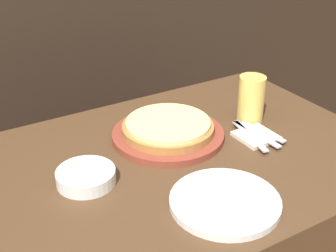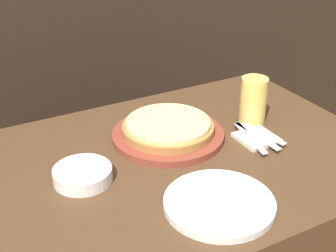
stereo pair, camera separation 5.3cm
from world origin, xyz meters
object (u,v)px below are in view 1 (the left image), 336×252
side_bowl (86,177)px  beer_glass (251,97)px  fork (250,136)px  dinner_plate (225,202)px  dinner_knife (256,134)px  pizza_on_board (168,131)px  spoon (263,132)px

side_bowl → beer_glass: bearing=5.3°
fork → dinner_plate: bearing=-140.0°
fork → dinner_knife: bearing=0.0°
side_bowl → fork: side_bowl is taller
pizza_on_board → beer_glass: bearing=-7.5°
beer_glass → dinner_knife: size_ratio=0.78×
fork → spoon: (0.05, -0.00, 0.00)m
beer_glass → dinner_plate: (-0.34, -0.31, -0.07)m
spoon → dinner_plate: bearing=-145.0°
dinner_plate → fork: 0.33m
pizza_on_board → fork: 0.24m
pizza_on_board → side_bowl: (-0.30, -0.09, -0.01)m
pizza_on_board → fork: bearing=-34.4°
side_bowl → dinner_knife: 0.53m
dinner_plate → fork: (0.25, 0.21, 0.01)m
pizza_on_board → spoon: bearing=-28.7°
spoon → side_bowl: bearing=175.3°
pizza_on_board → side_bowl: size_ratio=2.21×
fork → spoon: 0.05m
dinner_plate → spoon: size_ratio=1.63×
side_bowl → spoon: size_ratio=0.93×
pizza_on_board → spoon: pizza_on_board is taller
dinner_knife → spoon: bearing=-0.0°
dinner_knife → spoon: size_ratio=1.18×
fork → side_bowl: bearing=174.8°
beer_glass → fork: size_ratio=0.78×
dinner_plate → side_bowl: bearing=133.8°
fork → dinner_knife: 0.03m
dinner_plate → side_bowl: (-0.25, 0.26, 0.01)m
fork → spoon: bearing=-0.0°
dinner_knife → spoon: same height
pizza_on_board → fork: size_ratio=1.75×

